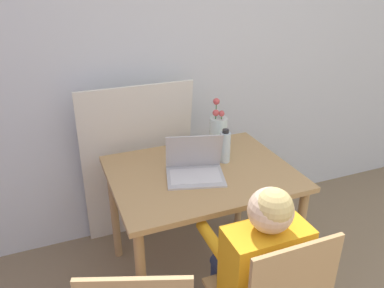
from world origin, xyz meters
name	(u,v)px	position (x,y,z in m)	size (l,w,h in m)	color
wall_back	(200,53)	(0.00, 2.23, 1.25)	(6.40, 0.05, 2.50)	silver
dining_table	(201,186)	(-0.26, 1.58, 0.63)	(1.01, 0.79, 0.73)	tan
person_seated	(259,257)	(-0.26, 0.95, 0.64)	(0.36, 0.42, 1.01)	orange
laptop	(195,166)	(-0.31, 1.56, 0.78)	(0.36, 0.31, 0.23)	#B2B2B7
flower_vase	(218,133)	(-0.06, 1.78, 0.85)	(0.11, 0.11, 0.34)	silver
water_bottle	(225,147)	(-0.09, 1.64, 0.83)	(0.06, 0.06, 0.20)	silver
cardboard_panel	(138,165)	(-0.50, 2.09, 0.57)	(0.73, 0.17, 1.14)	silver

